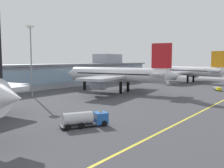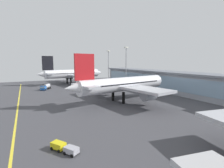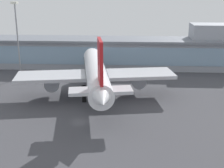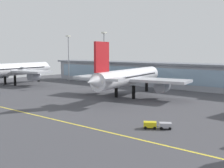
# 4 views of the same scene
# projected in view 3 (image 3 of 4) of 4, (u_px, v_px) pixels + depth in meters

# --- Properties ---
(ground_plane) EXTENTS (187.34, 187.34, 0.00)m
(ground_plane) POSITION_uv_depth(u_px,v_px,m) (82.00, 122.00, 67.73)
(ground_plane) COLOR #424247
(terminal_building) EXTENTS (136.81, 14.00, 15.85)m
(terminal_building) POSITION_uv_depth(u_px,v_px,m) (108.00, 52.00, 113.19)
(terminal_building) COLOR #9399A3
(terminal_building) RESTS_ON ground
(airliner_near_right) EXTENTS (42.27, 49.25, 18.41)m
(airliner_near_right) POSITION_uv_depth(u_px,v_px,m) (96.00, 73.00, 80.76)
(airliner_near_right) COLOR black
(airliner_near_right) RESTS_ON ground
(apron_light_mast_centre) EXTENTS (1.80, 1.80, 24.18)m
(apron_light_mast_centre) POSITION_uv_depth(u_px,v_px,m) (17.00, 29.00, 96.23)
(apron_light_mast_centre) COLOR gray
(apron_light_mast_centre) RESTS_ON ground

